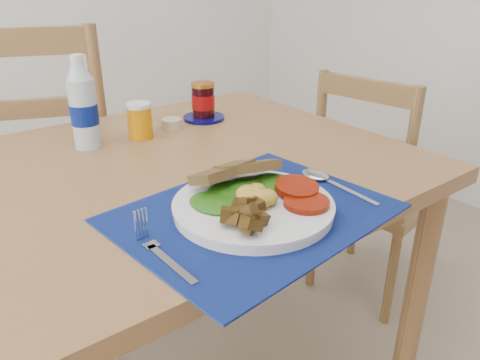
{
  "coord_description": "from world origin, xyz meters",
  "views": [
    {
      "loc": [
        -0.33,
        -0.7,
        1.16
      ],
      "look_at": [
        0.15,
        -0.07,
        0.8
      ],
      "focal_mm": 35.0,
      "sensor_mm": 36.0,
      "label": 1
    }
  ],
  "objects_px": {
    "breakfast_plate": "(252,204)",
    "water_bottle": "(84,108)",
    "chair_far": "(44,147)",
    "chair_end": "(373,166)",
    "jam_on_saucer": "(203,103)",
    "juice_glass": "(140,122)"
  },
  "relations": [
    {
      "from": "chair_end",
      "to": "chair_far",
      "type": "bearing_deg",
      "value": 44.96
    },
    {
      "from": "chair_far",
      "to": "breakfast_plate",
      "type": "distance_m",
      "value": 1.0
    },
    {
      "from": "chair_end",
      "to": "jam_on_saucer",
      "type": "height_order",
      "value": "chair_end"
    },
    {
      "from": "jam_on_saucer",
      "to": "water_bottle",
      "type": "bearing_deg",
      "value": -176.6
    },
    {
      "from": "juice_glass",
      "to": "chair_far",
      "type": "bearing_deg",
      "value": 106.63
    },
    {
      "from": "juice_glass",
      "to": "jam_on_saucer",
      "type": "height_order",
      "value": "jam_on_saucer"
    },
    {
      "from": "chair_end",
      "to": "jam_on_saucer",
      "type": "distance_m",
      "value": 0.65
    },
    {
      "from": "chair_far",
      "to": "chair_end",
      "type": "height_order",
      "value": "chair_far"
    },
    {
      "from": "chair_far",
      "to": "juice_glass",
      "type": "xyz_separation_m",
      "value": [
        0.14,
        -0.47,
        0.18
      ]
    },
    {
      "from": "chair_end",
      "to": "juice_glass",
      "type": "xyz_separation_m",
      "value": [
        -0.77,
        0.19,
        0.26
      ]
    },
    {
      "from": "chair_end",
      "to": "water_bottle",
      "type": "bearing_deg",
      "value": 68.04
    },
    {
      "from": "water_bottle",
      "to": "jam_on_saucer",
      "type": "xyz_separation_m",
      "value": [
        0.36,
        0.02,
        -0.05
      ]
    },
    {
      "from": "breakfast_plate",
      "to": "chair_end",
      "type": "bearing_deg",
      "value": 25.63
    },
    {
      "from": "chair_end",
      "to": "juice_glass",
      "type": "height_order",
      "value": "chair_end"
    },
    {
      "from": "chair_far",
      "to": "chair_end",
      "type": "xyz_separation_m",
      "value": [
        0.91,
        -0.66,
        -0.08
      ]
    },
    {
      "from": "chair_end",
      "to": "jam_on_saucer",
      "type": "relative_size",
      "value": 8.48
    },
    {
      "from": "breakfast_plate",
      "to": "water_bottle",
      "type": "relative_size",
      "value": 1.27
    },
    {
      "from": "chair_far",
      "to": "jam_on_saucer",
      "type": "distance_m",
      "value": 0.59
    },
    {
      "from": "breakfast_plate",
      "to": "water_bottle",
      "type": "distance_m",
      "value": 0.55
    },
    {
      "from": "chair_far",
      "to": "juice_glass",
      "type": "bearing_deg",
      "value": 128.76
    },
    {
      "from": "breakfast_plate",
      "to": "water_bottle",
      "type": "height_order",
      "value": "water_bottle"
    },
    {
      "from": "chair_far",
      "to": "water_bottle",
      "type": "distance_m",
      "value": 0.51
    }
  ]
}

